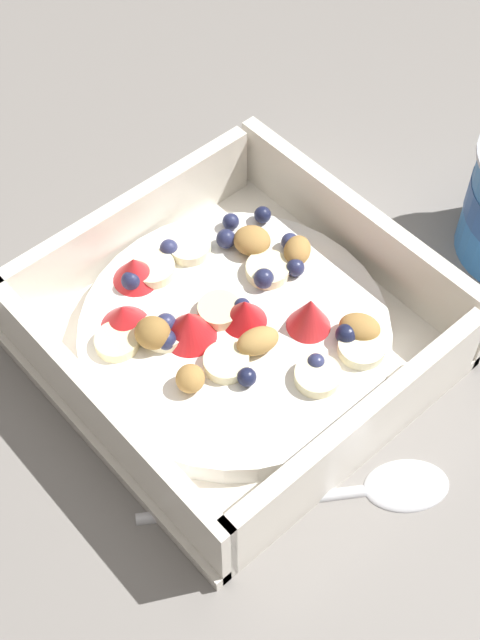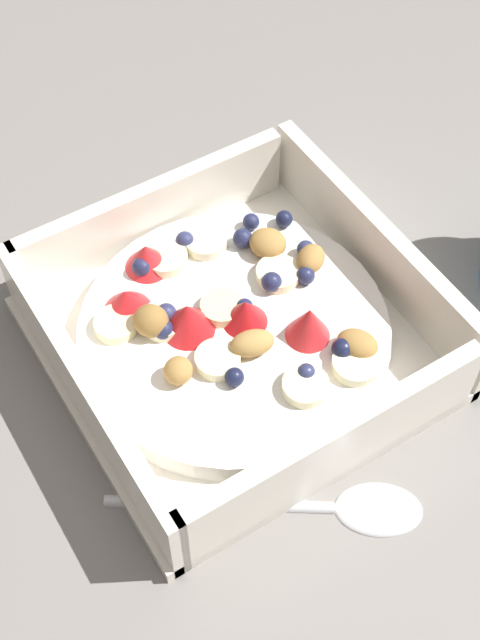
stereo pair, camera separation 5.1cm
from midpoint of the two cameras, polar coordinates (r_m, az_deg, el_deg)
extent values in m
plane|color=gray|center=(0.53, -3.49, -1.94)|extent=(2.40, 2.40, 0.00)
cube|color=white|center=(0.53, -2.75, -1.79)|extent=(0.21, 0.21, 0.01)
cube|color=white|center=(0.48, -11.96, -6.62)|extent=(0.21, 0.01, 0.06)
cube|color=white|center=(0.55, 5.10, 5.26)|extent=(0.21, 0.01, 0.06)
cube|color=white|center=(0.56, -9.38, 5.84)|extent=(0.01, 0.19, 0.06)
cube|color=white|center=(0.47, 5.00, -7.62)|extent=(0.01, 0.19, 0.06)
cylinder|color=white|center=(0.52, -2.80, -0.97)|extent=(0.19, 0.19, 0.02)
cylinder|color=#F4EAB7|center=(0.53, -0.91, 3.14)|extent=(0.04, 0.04, 0.01)
cylinder|color=#F7EFC6|center=(0.55, -5.99, 4.61)|extent=(0.03, 0.03, 0.01)
cylinder|color=#F4EAB7|center=(0.49, -3.87, -2.99)|extent=(0.03, 0.03, 0.01)
cylinder|color=#F4EAB7|center=(0.49, 2.14, -3.88)|extent=(0.04, 0.04, 0.01)
cylinder|color=beige|center=(0.51, -10.91, -1.60)|extent=(0.04, 0.04, 0.01)
cylinder|color=beige|center=(0.51, -4.21, 0.44)|extent=(0.03, 0.03, 0.01)
cylinder|color=#F7EFC6|center=(0.50, 5.11, -1.99)|extent=(0.04, 0.04, 0.01)
cylinder|color=#F4EAB7|center=(0.54, -8.42, 3.16)|extent=(0.03, 0.03, 0.01)
cylinder|color=#F7EFC6|center=(0.51, -7.82, -0.91)|extent=(0.04, 0.04, 0.01)
cone|color=red|center=(0.53, -9.64, 3.12)|extent=(0.04, 0.04, 0.02)
cone|color=red|center=(0.50, 1.70, 0.24)|extent=(0.03, 0.03, 0.02)
cone|color=red|center=(0.51, -10.45, 0.03)|extent=(0.03, 0.03, 0.02)
cone|color=red|center=(0.51, -2.58, 0.37)|extent=(0.03, 0.03, 0.02)
cone|color=red|center=(0.50, -6.25, -0.51)|extent=(0.04, 0.04, 0.02)
sphere|color=#191E3D|center=(0.48, -2.55, -3.96)|extent=(0.01, 0.01, 0.01)
sphere|color=#191E3D|center=(0.56, -1.12, 6.74)|extent=(0.01, 0.01, 0.01)
sphere|color=#23284C|center=(0.55, -3.60, 5.16)|extent=(0.01, 0.01, 0.01)
sphere|color=#23284C|center=(0.52, -1.20, 2.55)|extent=(0.01, 0.01, 0.01)
sphere|color=#23284C|center=(0.53, -9.87, 2.38)|extent=(0.01, 0.01, 0.01)
sphere|color=navy|center=(0.49, 2.05, -2.99)|extent=(0.01, 0.01, 0.01)
sphere|color=#23284C|center=(0.51, -2.72, 0.75)|extent=(0.01, 0.01, 0.01)
sphere|color=#23284C|center=(0.50, -7.78, -1.48)|extent=(0.01, 0.01, 0.01)
sphere|color=navy|center=(0.51, -7.73, -0.42)|extent=(0.01, 0.01, 0.01)
sphere|color=#23284C|center=(0.53, 0.69, 3.47)|extent=(0.01, 0.01, 0.01)
sphere|color=navy|center=(0.54, 0.62, 4.97)|extent=(0.01, 0.01, 0.01)
sphere|color=#23284C|center=(0.56, -3.24, 6.29)|extent=(0.01, 0.01, 0.01)
sphere|color=navy|center=(0.54, -7.36, 4.50)|extent=(0.01, 0.01, 0.01)
sphere|color=#191E3D|center=(0.50, 4.10, -1.15)|extent=(0.01, 0.01, 0.01)
ellipsoid|color=#AD7F42|center=(0.54, 1.06, 4.39)|extent=(0.03, 0.03, 0.02)
ellipsoid|color=#AD7F42|center=(0.48, -6.29, -4.05)|extent=(0.02, 0.02, 0.02)
ellipsoid|color=tan|center=(0.49, -2.00, -1.76)|extent=(0.02, 0.03, 0.01)
ellipsoid|color=#AD7F42|center=(0.54, -1.89, 5.05)|extent=(0.03, 0.03, 0.02)
ellipsoid|color=#AD7F42|center=(0.50, 5.00, -0.69)|extent=(0.03, 0.03, 0.01)
ellipsoid|color=olive|center=(0.50, -8.63, -1.04)|extent=(0.03, 0.03, 0.02)
ellipsoid|color=silver|center=(0.49, 7.95, -10.70)|extent=(0.05, 0.06, 0.01)
cylinder|color=silver|center=(0.48, -2.37, -12.09)|extent=(0.08, 0.11, 0.01)
camera|label=1|loc=(0.03, -92.87, -3.90)|focal=48.90mm
camera|label=2|loc=(0.03, 87.13, 3.90)|focal=48.90mm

